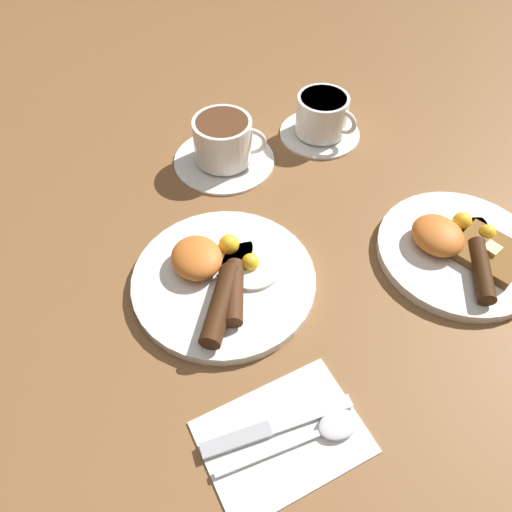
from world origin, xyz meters
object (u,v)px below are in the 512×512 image
(knife, at_px, (269,428))
(spoon, at_px, (324,431))
(breakfast_plate_near, at_px, (222,278))
(teacup_far, at_px, (322,119))
(teacup_near, at_px, (224,145))
(breakfast_plate_far, at_px, (460,248))

(knife, relative_size, spoon, 1.05)
(breakfast_plate_near, height_order, spoon, breakfast_plate_near)
(spoon, bearing_deg, teacup_far, 64.39)
(teacup_near, relative_size, teacup_far, 1.20)
(teacup_near, distance_m, teacup_far, 0.18)
(breakfast_plate_near, bearing_deg, teacup_near, 156.73)
(breakfast_plate_far, height_order, knife, breakfast_plate_far)
(teacup_far, height_order, knife, teacup_far)
(knife, bearing_deg, breakfast_plate_far, 23.77)
(breakfast_plate_far, relative_size, knife, 1.30)
(breakfast_plate_near, xyz_separation_m, teacup_far, (-0.23, 0.28, 0.02))
(breakfast_plate_near, distance_m, knife, 0.21)
(teacup_near, bearing_deg, spoon, -9.42)
(teacup_near, xyz_separation_m, teacup_far, (0.00, 0.18, -0.00))
(breakfast_plate_far, xyz_separation_m, teacup_far, (-0.32, -0.04, 0.02))
(teacup_far, distance_m, knife, 0.54)
(breakfast_plate_far, height_order, teacup_near, teacup_near)
(teacup_far, relative_size, knife, 0.80)
(breakfast_plate_near, bearing_deg, knife, -8.10)
(teacup_near, bearing_deg, breakfast_plate_near, -23.27)
(teacup_far, height_order, spoon, teacup_far)
(breakfast_plate_near, distance_m, spoon, 0.24)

